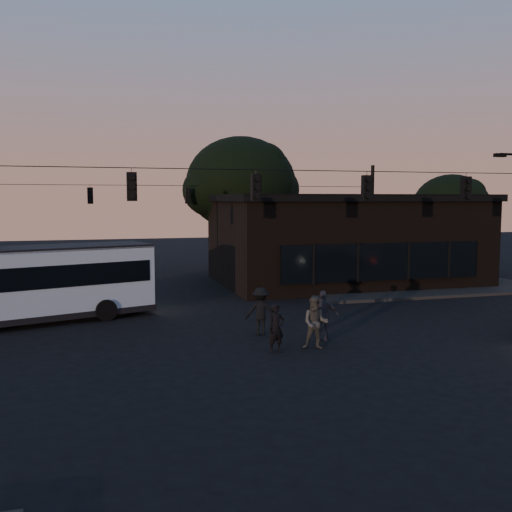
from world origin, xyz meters
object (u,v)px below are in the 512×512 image
object	(u,v)px
building	(343,239)
pedestrian_a	(276,328)
pedestrian_b	(315,323)
pedestrian_c	(323,316)
bus	(14,282)
pedestrian_d	(261,311)

from	to	relation	value
building	pedestrian_a	world-z (taller)	building
pedestrian_b	pedestrian_c	xyz separation A→B (m)	(0.67, 0.91, 0.02)
bus	pedestrian_b	world-z (taller)	bus
pedestrian_a	pedestrian_b	bearing A→B (deg)	-7.91
bus	pedestrian_c	bearing A→B (deg)	-45.92
building	pedestrian_b	world-z (taller)	building
building	pedestrian_a	bearing A→B (deg)	-121.80
pedestrian_b	pedestrian_d	size ratio (longest dim) A/B	1.01
pedestrian_a	pedestrian_b	distance (m)	1.44
pedestrian_a	pedestrian_c	distance (m)	2.33
bus	pedestrian_a	xyz separation A→B (m)	(8.95, -6.91, -0.95)
pedestrian_b	pedestrian_c	world-z (taller)	pedestrian_c
building	pedestrian_c	distance (m)	15.37
bus	pedestrian_c	size ratio (longest dim) A/B	6.20
bus	pedestrian_a	distance (m)	11.34
pedestrian_c	pedestrian_a	bearing A→B (deg)	37.87
pedestrian_a	pedestrian_d	world-z (taller)	pedestrian_d
pedestrian_b	pedestrian_d	world-z (taller)	pedestrian_b
pedestrian_b	building	bearing A→B (deg)	86.64
pedestrian_b	pedestrian_a	bearing A→B (deg)	-152.88
pedestrian_d	pedestrian_b	bearing A→B (deg)	129.39
pedestrian_d	building	bearing A→B (deg)	-113.12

